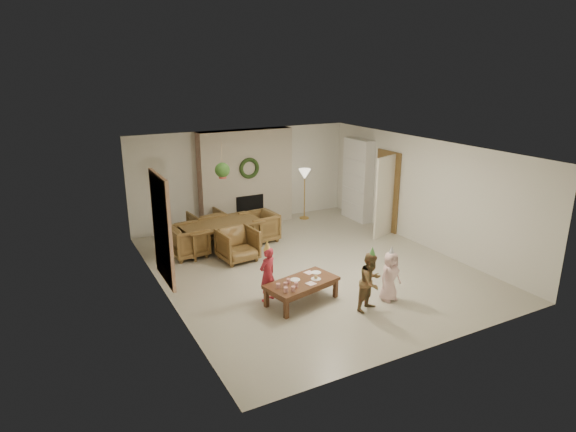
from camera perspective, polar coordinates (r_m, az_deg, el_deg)
floor at (r=10.25m, az=2.54°, el=-5.97°), size 7.00×7.00×0.00m
ceiling at (r=9.55m, az=2.74°, el=7.96°), size 7.00×7.00×0.00m
wall_back at (r=12.87m, az=-5.31°, el=4.65°), size 7.00×0.00×7.00m
wall_front at (r=7.22m, az=16.95°, el=-6.25°), size 7.00×0.00×7.00m
wall_left at (r=8.76m, az=-14.54°, el=-1.88°), size 0.00×7.00×7.00m
wall_right at (r=11.60m, az=15.54°, el=2.69°), size 0.00×7.00×7.00m
fireplace_mass at (r=12.69m, az=-4.96°, el=4.47°), size 2.50×0.40×2.50m
fireplace_hearth at (r=12.70m, az=-4.20°, el=-1.08°), size 1.60×0.30×0.12m
fireplace_firebox at (r=12.73m, az=-4.55°, el=0.80°), size 0.75×0.12×0.75m
fireplace_wreath at (r=12.42m, az=-4.57°, el=5.62°), size 0.54×0.10×0.54m
floor_lamp_base at (r=13.43m, az=1.92°, el=-0.21°), size 0.26×0.26×0.03m
floor_lamp_post at (r=13.26m, az=1.95°, el=2.41°), size 0.03×0.03×1.25m
floor_lamp_shade at (r=13.12m, az=1.97°, el=4.95°), size 0.33×0.33×0.28m
bookshelf_carcass at (r=13.24m, az=8.20°, el=4.24°), size 0.30×1.00×2.20m
bookshelf_shelf_a at (r=13.39m, az=8.02°, el=1.52°), size 0.30×0.92×0.03m
bookshelf_shelf_b at (r=13.29m, az=8.09°, el=3.18°), size 0.30×0.92×0.03m
bookshelf_shelf_c at (r=13.20m, az=8.16°, el=4.86°), size 0.30×0.92×0.03m
bookshelf_shelf_d at (r=13.12m, az=8.23°, el=6.57°), size 0.30×0.92×0.03m
books_row_lower at (r=13.23m, az=8.35°, el=1.94°), size 0.20×0.40×0.24m
books_row_mid at (r=13.29m, az=7.92°, el=3.80°), size 0.20×0.44×0.24m
books_row_upper at (r=13.08m, az=8.37°, el=5.33°), size 0.20×0.36×0.22m
door_frame at (r=12.49m, az=11.59°, el=2.90°), size 0.05×0.86×2.04m
door_leaf at (r=11.98m, az=11.31°, el=2.20°), size 0.77×0.32×2.00m
curtain_panel at (r=8.95m, az=-14.60°, el=-1.47°), size 0.06×1.20×2.00m
dining_table at (r=11.19m, az=-7.83°, el=-2.33°), size 1.91×1.18×0.64m
dining_chair_near at (r=10.50m, az=-5.93°, el=-3.39°), size 0.82×0.84×0.71m
dining_chair_far at (r=11.87m, az=-9.51°, el=-1.09°), size 0.82×0.84×0.71m
dining_chair_left at (r=10.89m, az=-11.63°, el=-2.91°), size 0.84×0.82×0.71m
dining_chair_right at (r=11.62m, az=-3.39°, el=-1.29°), size 0.84×0.82×0.71m
hanging_plant_cord at (r=10.40m, az=-7.78°, el=6.62°), size 0.01×0.01×0.70m
hanging_plant_pot at (r=10.47m, az=-7.70°, el=4.74°), size 0.16×0.16×0.12m
hanging_plant_foliage at (r=10.44m, az=-7.73°, el=5.38°), size 0.32×0.32×0.32m
coffee_table_top at (r=8.64m, az=1.63°, el=-7.86°), size 1.42×0.93×0.06m
coffee_table_apron at (r=8.67m, az=1.62°, el=-8.27°), size 1.30×0.81×0.08m
coffee_leg_fl at (r=8.20m, az=-0.21°, el=-10.87°), size 0.08×0.08×0.34m
coffee_leg_fr at (r=8.94m, az=5.61°, el=-8.48°), size 0.08×0.08×0.34m
coffee_leg_bl at (r=8.57m, az=-2.56°, el=-9.59°), size 0.08×0.08×0.34m
coffee_leg_br at (r=9.27m, az=3.21°, el=-7.43°), size 0.08×0.08×0.34m
cup_a at (r=8.21m, az=-0.26°, el=-8.69°), size 0.08×0.08×0.09m
cup_b at (r=8.35m, az=-1.17°, el=-8.23°), size 0.08×0.08×0.09m
cup_c at (r=8.25m, az=0.61°, el=-8.56°), size 0.08×0.08×0.09m
cup_d at (r=8.38m, az=-0.31°, el=-8.12°), size 0.08×0.08×0.09m
cup_e at (r=8.39m, az=0.97°, el=-8.11°), size 0.08×0.08×0.09m
cup_f at (r=8.52m, az=0.06°, el=-7.68°), size 0.08×0.08×0.09m
plate_a at (r=8.68m, az=0.84°, el=-7.49°), size 0.22×0.22×0.01m
plate_b at (r=8.72m, az=3.30°, el=-7.40°), size 0.22×0.22×0.01m
plate_c at (r=8.98m, az=3.33°, el=-6.65°), size 0.22×0.22×0.01m
food_scoop at (r=8.70m, az=3.31°, el=-7.16°), size 0.08×0.08×0.07m
napkin_left at (r=8.54m, az=2.70°, el=-7.94°), size 0.18×0.18×0.01m
napkin_right at (r=8.97m, az=2.51°, el=-6.67°), size 0.18×0.18×0.01m
child_red at (r=8.65m, az=-2.42°, el=-6.87°), size 0.43×0.36×1.01m
party_hat_red at (r=8.44m, az=-2.47°, el=-3.47°), size 0.14×0.14×0.19m
child_plaid at (r=8.45m, az=9.71°, el=-7.64°), size 0.60×0.53×1.04m
party_hat_plaid at (r=8.23m, az=9.90°, el=-4.11°), size 0.13×0.13×0.17m
child_pink at (r=8.87m, az=11.91°, el=-6.96°), size 0.48×0.34×0.92m
party_hat_pink at (r=8.68m, az=12.11°, el=-3.97°), size 0.13×0.13×0.16m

